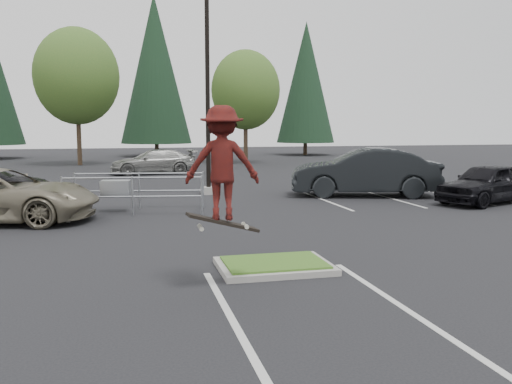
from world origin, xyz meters
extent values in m
plane|color=black|center=(0.00, 0.00, 0.00)|extent=(120.00, 120.00, 0.00)
cube|color=gray|center=(0.00, 0.00, 0.06)|extent=(2.20, 1.60, 0.12)
cube|color=#315D1D|center=(0.00, 0.00, 0.13)|extent=(1.95, 1.35, 0.05)
cube|color=beige|center=(-4.50, 9.00, 0.00)|extent=(0.12, 5.20, 0.01)
cube|color=beige|center=(4.50, 9.00, 0.00)|extent=(0.12, 5.20, 0.01)
cube|color=beige|center=(7.20, 9.00, 0.00)|extent=(0.12, 5.20, 0.01)
cube|color=beige|center=(9.90, 9.00, 0.00)|extent=(0.12, 5.20, 0.01)
cube|color=beige|center=(-1.35, -3.00, 0.00)|extent=(0.12, 6.00, 0.01)
cube|color=beige|center=(1.35, -3.00, 0.00)|extent=(0.12, 6.00, 0.01)
cube|color=gray|center=(0.50, 12.00, 0.15)|extent=(0.60, 0.60, 0.30)
cylinder|color=black|center=(0.50, 12.00, 5.00)|extent=(0.18, 0.18, 10.00)
cylinder|color=#38281C|center=(-6.00, 30.50, 1.75)|extent=(0.32, 0.32, 3.50)
ellipsoid|color=#2C5E22|center=(-6.00, 30.50, 6.26)|extent=(5.89, 5.89, 6.77)
sphere|color=#2C5E22|center=(-5.40, 30.20, 5.52)|extent=(3.68, 3.68, 3.68)
sphere|color=#2C5E22|center=(-6.50, 30.90, 5.70)|extent=(4.05, 4.05, 4.05)
cylinder|color=#38281C|center=(6.00, 29.80, 1.52)|extent=(0.32, 0.32, 3.04)
ellipsoid|color=#2C5E22|center=(6.00, 29.80, 5.44)|extent=(5.12, 5.12, 5.89)
sphere|color=#2C5E22|center=(6.60, 29.50, 4.80)|extent=(3.20, 3.20, 3.20)
sphere|color=#2C5E22|center=(5.50, 30.20, 4.96)|extent=(3.52, 3.52, 3.52)
cylinder|color=#38281C|center=(0.00, 40.50, 0.60)|extent=(0.36, 0.36, 1.20)
cone|color=black|center=(0.00, 40.50, 7.85)|extent=(6.38, 6.38, 13.30)
cylinder|color=#38281C|center=(14.00, 39.50, 0.60)|extent=(0.36, 0.36, 1.20)
cone|color=black|center=(14.00, 39.50, 6.85)|extent=(5.50, 5.50, 11.30)
cylinder|color=#979A9F|center=(-4.76, 7.60, 0.62)|extent=(0.07, 0.07, 1.25)
cylinder|color=#979A9F|center=(-4.52, 9.10, 0.62)|extent=(0.07, 0.07, 1.25)
cylinder|color=#979A9F|center=(-2.62, 7.25, 0.62)|extent=(0.07, 0.07, 1.25)
cylinder|color=#979A9F|center=(-2.38, 8.75, 0.62)|extent=(0.07, 0.07, 1.25)
cylinder|color=#979A9F|center=(-0.48, 6.90, 0.62)|extent=(0.07, 0.07, 1.25)
cylinder|color=#979A9F|center=(-0.24, 8.40, 0.62)|extent=(0.07, 0.07, 1.25)
cylinder|color=#979A9F|center=(-2.62, 7.25, 0.60)|extent=(4.29, 0.76, 0.05)
cylinder|color=#979A9F|center=(-2.62, 7.25, 1.19)|extent=(4.29, 0.76, 0.05)
cylinder|color=#979A9F|center=(-2.38, 8.75, 0.60)|extent=(4.29, 0.76, 0.05)
cylinder|color=#979A9F|center=(-2.38, 8.75, 1.19)|extent=(4.29, 0.76, 0.05)
cube|color=#979A9F|center=(-3.14, 8.11, 0.78)|extent=(1.00, 0.71, 0.52)
cube|color=black|center=(-1.20, -1.00, 1.16)|extent=(1.27, 0.47, 0.39)
cylinder|color=beige|center=(-1.59, -1.13, 1.09)|extent=(0.08, 0.05, 0.08)
cylinder|color=beige|center=(-1.59, -0.87, 1.09)|extent=(0.08, 0.05, 0.08)
cylinder|color=beige|center=(-0.81, -1.13, 1.09)|extent=(0.08, 0.05, 0.08)
cylinder|color=beige|center=(-0.81, -0.87, 1.09)|extent=(0.08, 0.05, 0.08)
imported|color=maroon|center=(-1.20, -1.00, 2.19)|extent=(1.36, 0.93, 1.95)
imported|color=black|center=(6.50, 9.97, 0.96)|extent=(6.16, 3.61, 1.92)
imported|color=black|center=(10.00, 7.00, 0.73)|extent=(4.65, 3.13, 1.47)
imported|color=gray|center=(-1.21, 22.00, 0.72)|extent=(5.08, 2.38, 1.43)
camera|label=1|loc=(-2.79, -10.06, 2.83)|focal=38.00mm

